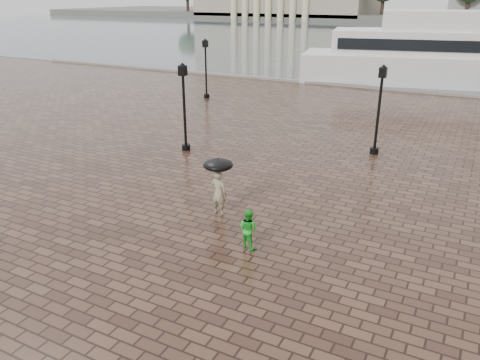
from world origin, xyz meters
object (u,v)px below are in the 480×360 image
at_px(ferry_near, 453,55).
at_px(child_pedestrian, 248,229).
at_px(street_lamps, 248,91).
at_px(adult_pedestrian, 219,193).

bearing_deg(ferry_near, child_pedestrian, -106.81).
height_order(street_lamps, ferry_near, ferry_near).
xyz_separation_m(street_lamps, ferry_near, (9.57, 22.10, 0.28)).
bearing_deg(street_lamps, adult_pedestrian, -68.60).
xyz_separation_m(street_lamps, adult_pedestrian, (4.42, -11.27, -1.46)).
height_order(adult_pedestrian, child_pedestrian, adult_pedestrian).
xyz_separation_m(adult_pedestrian, child_pedestrian, (2.09, -1.73, -0.19)).
relative_size(street_lamps, ferry_near, 0.57).
xyz_separation_m(adult_pedestrian, ferry_near, (5.15, 33.37, 1.74)).
distance_m(child_pedestrian, ferry_near, 35.29).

